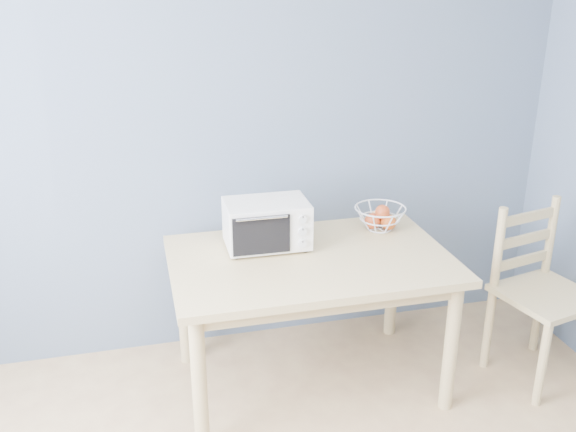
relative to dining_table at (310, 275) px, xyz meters
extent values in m
cube|color=slate|center=(-0.41, 0.58, 0.65)|extent=(4.00, 0.01, 2.60)
cube|color=tan|center=(0.00, 0.00, 0.08)|extent=(1.40, 0.90, 0.04)
cylinder|color=tan|center=(-0.62, -0.37, -0.29)|extent=(0.07, 0.07, 0.71)
cylinder|color=tan|center=(0.62, -0.37, -0.29)|extent=(0.07, 0.07, 0.71)
cylinder|color=tan|center=(-0.62, 0.37, -0.29)|extent=(0.07, 0.07, 0.71)
cylinder|color=tan|center=(0.62, 0.37, -0.29)|extent=(0.07, 0.07, 0.71)
cube|color=silver|center=(-0.19, 0.17, 0.23)|extent=(0.42, 0.29, 0.23)
cube|color=black|center=(-0.24, 0.18, 0.23)|extent=(0.27, 0.25, 0.18)
cube|color=black|center=(-0.24, 0.03, 0.23)|extent=(0.29, 0.01, 0.20)
cylinder|color=silver|center=(-0.24, 0.01, 0.33)|extent=(0.25, 0.02, 0.01)
cube|color=silver|center=(-0.04, 0.03, 0.23)|extent=(0.12, 0.01, 0.22)
cylinder|color=black|center=(-0.36, 0.07, 0.11)|extent=(0.02, 0.02, 0.01)
cylinder|color=black|center=(-0.01, 0.06, 0.11)|extent=(0.02, 0.02, 0.01)
cylinder|color=black|center=(-0.36, 0.28, 0.11)|extent=(0.02, 0.02, 0.01)
cylinder|color=black|center=(-0.01, 0.28, 0.11)|extent=(0.02, 0.02, 0.01)
cylinder|color=silver|center=(-0.04, 0.02, 0.30)|extent=(0.04, 0.02, 0.04)
cylinder|color=silver|center=(-0.04, 0.02, 0.23)|extent=(0.04, 0.02, 0.04)
cylinder|color=silver|center=(-0.04, 0.02, 0.17)|extent=(0.04, 0.02, 0.04)
torus|color=silver|center=(0.47, 0.25, 0.23)|extent=(0.32, 0.32, 0.01)
torus|color=silver|center=(0.47, 0.25, 0.17)|extent=(0.25, 0.25, 0.01)
torus|color=silver|center=(0.47, 0.25, 0.11)|extent=(0.15, 0.15, 0.01)
sphere|color=red|center=(0.43, 0.26, 0.15)|extent=(0.09, 0.09, 0.09)
sphere|color=#BF4D16|center=(0.51, 0.23, 0.15)|extent=(0.09, 0.09, 0.09)
sphere|color=#FCAC62|center=(0.47, 0.30, 0.15)|extent=(0.08, 0.08, 0.08)
sphere|color=red|center=(0.48, 0.24, 0.21)|extent=(0.08, 0.08, 0.08)
cube|color=tan|center=(1.23, -0.24, -0.16)|extent=(0.53, 0.53, 0.03)
cylinder|color=tan|center=(1.09, -0.46, -0.41)|extent=(0.05, 0.05, 0.48)
cylinder|color=tan|center=(1.00, -0.09, -0.41)|extent=(0.05, 0.05, 0.48)
cylinder|color=tan|center=(1.37, -0.01, -0.41)|extent=(0.05, 0.05, 0.48)
cylinder|color=tan|center=(1.00, -0.09, 0.07)|extent=(0.05, 0.05, 0.48)
cylinder|color=tan|center=(1.37, -0.01, 0.07)|extent=(0.05, 0.05, 0.48)
cube|color=tan|center=(1.19, -0.05, -0.03)|extent=(0.38, 0.10, 0.05)
cube|color=tan|center=(1.19, -0.05, 0.09)|extent=(0.38, 0.10, 0.05)
cube|color=tan|center=(1.19, -0.05, 0.22)|extent=(0.38, 0.10, 0.05)
camera|label=1|loc=(-0.82, -2.80, 1.46)|focal=40.00mm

